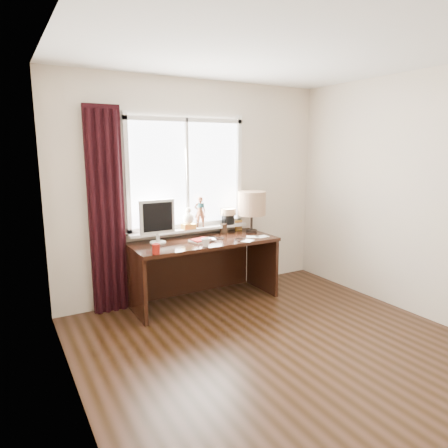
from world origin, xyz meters
TOP-DOWN VIEW (x-y plane):
  - floor at (0.00, 0.00)m, footprint 3.50×4.00m
  - ceiling at (0.00, 0.00)m, footprint 3.50×4.00m
  - wall_back at (0.00, 2.00)m, footprint 3.50×0.00m
  - wall_left at (-1.75, 0.00)m, footprint 0.00×4.00m
  - wall_right at (1.75, 0.00)m, footprint 0.00×4.00m
  - laptop at (-0.14, 1.59)m, footprint 0.33×0.24m
  - mug at (-0.22, 1.36)m, footprint 0.12×0.12m
  - red_cup at (-0.80, 1.33)m, footprint 0.08×0.08m
  - window at (-0.13, 1.95)m, footprint 1.52×0.20m
  - curtain at (-1.13, 1.91)m, footprint 0.38×0.09m
  - desk at (-0.10, 1.73)m, footprint 1.70×0.70m
  - monitor at (-0.61, 1.77)m, footprint 0.40×0.18m
  - notebook_stack at (-0.17, 1.59)m, footprint 0.26×0.23m
  - brush_holder at (0.29, 1.85)m, footprint 0.09×0.09m
  - icon_frame at (0.55, 1.90)m, footprint 0.10×0.02m
  - table_lamp at (0.63, 1.73)m, footprint 0.35×0.35m
  - loose_papers at (0.47, 1.43)m, footprint 0.44×0.31m
  - desk_cables at (0.15, 1.55)m, footprint 0.37×0.41m

SIDE VIEW (x-z plane):
  - floor at x=0.00m, z-range 0.00..0.00m
  - desk at x=-0.10m, z-range 0.13..0.88m
  - loose_papers at x=0.47m, z-range 0.75..0.75m
  - desk_cables at x=0.15m, z-range 0.75..0.76m
  - laptop at x=-0.14m, z-range 0.75..0.77m
  - notebook_stack at x=-0.17m, z-range 0.75..0.78m
  - mug at x=-0.22m, z-range 0.75..0.85m
  - red_cup at x=-0.80m, z-range 0.75..0.85m
  - brush_holder at x=0.29m, z-range 0.69..0.94m
  - icon_frame at x=0.55m, z-range 0.75..0.88m
  - monitor at x=-0.61m, z-range 0.78..1.27m
  - table_lamp at x=0.63m, z-range 0.85..1.37m
  - curtain at x=-1.13m, z-range -0.01..2.24m
  - wall_back at x=0.00m, z-range 0.00..2.60m
  - wall_left at x=-1.75m, z-range 0.00..2.60m
  - wall_right at x=1.75m, z-range 0.00..2.60m
  - window at x=-0.13m, z-range 0.61..2.01m
  - ceiling at x=0.00m, z-range 2.60..2.60m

